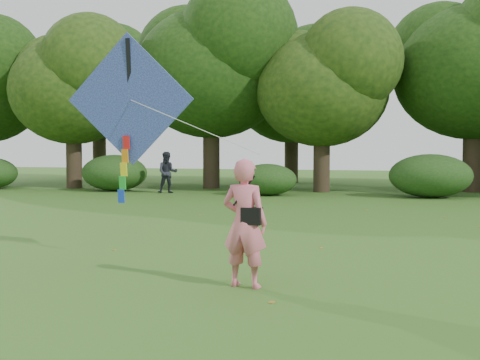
# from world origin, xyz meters

# --- Properties ---
(ground) EXTENTS (100.00, 100.00, 0.00)m
(ground) POSITION_xyz_m (0.00, 0.00, 0.00)
(ground) COLOR #265114
(ground) RESTS_ON ground
(man_kite_flyer) EXTENTS (0.77, 0.56, 1.96)m
(man_kite_flyer) POSITION_xyz_m (-0.12, -0.40, 0.98)
(man_kite_flyer) COLOR #E16A7D
(man_kite_flyer) RESTS_ON ground
(bystander_left) EXTENTS (1.16, 1.05, 1.96)m
(bystander_left) POSITION_xyz_m (-8.85, 17.12, 0.98)
(bystander_left) COLOR #23252E
(bystander_left) RESTS_ON ground
(crossbody_bag) EXTENTS (0.43, 0.20, 0.74)m
(crossbody_bag) POSITION_xyz_m (-0.00, -0.43, 1.11)
(crossbody_bag) COLOR black
(crossbody_bag) RESTS_ON ground
(flying_kite) EXTENTS (4.29, 2.08, 3.24)m
(flying_kite) POSITION_xyz_m (-2.89, 1.38, 3.00)
(flying_kite) COLOR #2652A8
(flying_kite) RESTS_ON ground
(tree_line) EXTENTS (54.70, 15.30, 9.48)m
(tree_line) POSITION_xyz_m (1.67, 22.88, 5.60)
(tree_line) COLOR #3A2D1E
(tree_line) RESTS_ON ground
(shrub_band) EXTENTS (39.15, 3.22, 1.88)m
(shrub_band) POSITION_xyz_m (-0.72, 17.60, 0.86)
(shrub_band) COLOR #264919
(shrub_band) RESTS_ON ground
(fallen_leaves) EXTENTS (9.12, 14.81, 0.01)m
(fallen_leaves) POSITION_xyz_m (0.15, 4.58, 0.01)
(fallen_leaves) COLOR olive
(fallen_leaves) RESTS_ON ground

